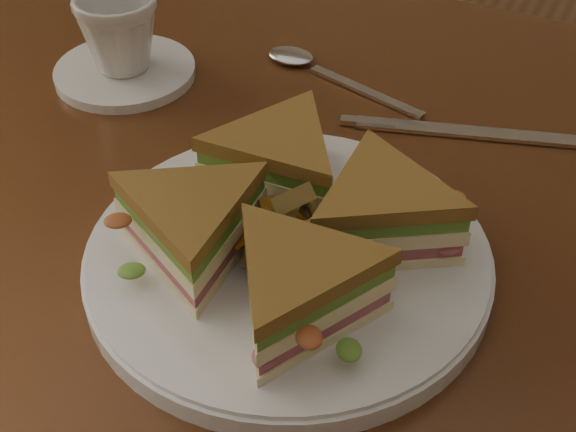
{
  "coord_description": "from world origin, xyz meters",
  "views": [
    {
      "loc": [
        0.19,
        -0.45,
        1.16
      ],
      "look_at": [
        0.01,
        -0.08,
        0.8
      ],
      "focal_mm": 50.0,
      "sensor_mm": 36.0,
      "label": 1
    }
  ],
  "objects": [
    {
      "name": "crisps_mound",
      "position": [
        0.01,
        -0.08,
        0.79
      ],
      "size": [
        0.09,
        0.09,
        0.05
      ],
      "primitive_type": null,
      "color": "#B16516",
      "rests_on": "plate"
    },
    {
      "name": "coffee_cup",
      "position": [
        -0.25,
        0.09,
        0.8
      ],
      "size": [
        0.08,
        0.08,
        0.07
      ],
      "primitive_type": "imported",
      "rotation": [
        0.0,
        0.0,
        -0.01
      ],
      "color": "silver",
      "rests_on": "saucer"
    },
    {
      "name": "plate",
      "position": [
        0.01,
        -0.08,
        0.76
      ],
      "size": [
        0.29,
        0.29,
        0.02
      ],
      "primitive_type": "cylinder",
      "color": "silver",
      "rests_on": "table"
    },
    {
      "name": "sandwich_wedges",
      "position": [
        0.01,
        -0.08,
        0.8
      ],
      "size": [
        0.29,
        0.29,
        0.06
      ],
      "color": "#FFF1BC",
      "rests_on": "plate"
    },
    {
      "name": "table",
      "position": [
        0.0,
        0.0,
        0.65
      ],
      "size": [
        1.2,
        0.8,
        0.75
      ],
      "color": "#351A0C",
      "rests_on": "ground"
    },
    {
      "name": "spoon",
      "position": [
        -0.1,
        0.19,
        0.75
      ],
      "size": [
        0.18,
        0.06,
        0.01
      ],
      "rotation": [
        0.0,
        0.0,
        -0.26
      ],
      "color": "silver",
      "rests_on": "table"
    },
    {
      "name": "saucer",
      "position": [
        -0.25,
        0.09,
        0.76
      ],
      "size": [
        0.14,
        0.14,
        0.01
      ],
      "primitive_type": "cylinder",
      "color": "silver",
      "rests_on": "table"
    },
    {
      "name": "knife",
      "position": [
        0.06,
        0.14,
        0.75
      ],
      "size": [
        0.21,
        0.08,
        0.0
      ],
      "rotation": [
        0.0,
        0.0,
        0.3
      ],
      "color": "silver",
      "rests_on": "table"
    }
  ]
}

